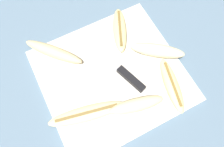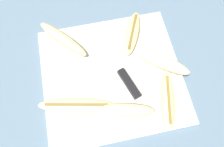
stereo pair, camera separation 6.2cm
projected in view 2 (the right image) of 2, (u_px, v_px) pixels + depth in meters
ground_plane at (112, 76)px, 0.65m from camera, size 4.00×4.00×0.00m
cutting_board at (112, 76)px, 0.64m from camera, size 0.40×0.37×0.01m
knife at (125, 78)px, 0.62m from camera, size 0.09×0.22×0.02m
banana_ripe_center at (77, 105)px, 0.59m from camera, size 0.21×0.09×0.02m
banana_mellow_near at (63, 39)px, 0.66m from camera, size 0.15×0.16×0.03m
banana_pale_long at (164, 64)px, 0.63m from camera, size 0.15×0.13×0.04m
banana_spotted_left at (132, 33)px, 0.68m from camera, size 0.10×0.16×0.02m
banana_golden_short at (168, 100)px, 0.60m from camera, size 0.08×0.17×0.02m
banana_soft_right at (126, 110)px, 0.58m from camera, size 0.16×0.07×0.03m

